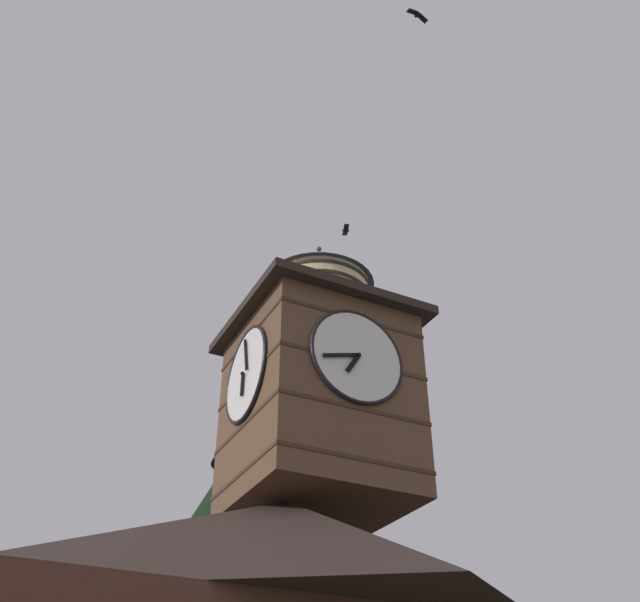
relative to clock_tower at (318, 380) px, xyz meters
The scene contains 3 objects.
clock_tower is the anchor object (origin of this frame).
flying_bird_high 7.42m from the clock_tower, 139.53° to the right, with size 0.37×0.61×0.13m.
flying_bird_low 10.59m from the clock_tower, 92.69° to the left, with size 0.71×0.22×0.15m.
Camera 1 is at (5.39, 12.90, 1.65)m, focal length 41.75 mm.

